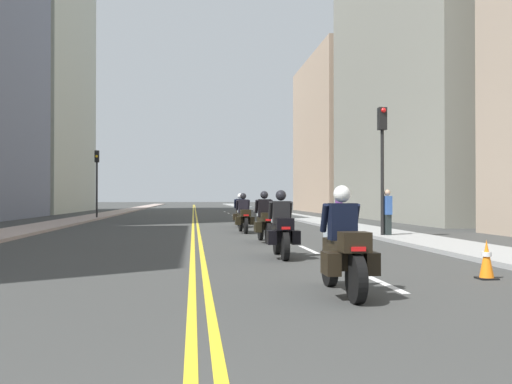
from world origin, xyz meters
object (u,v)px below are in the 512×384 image
Objects in this scene: motorcycle_1 at (281,231)px; motorcycle_3 at (244,217)px; traffic_cone_0 at (487,260)px; traffic_light_far at (97,172)px; pedestrian_0 at (387,213)px; motorcycle_0 at (344,251)px; traffic_light_near at (382,148)px; pedestrian_1 at (339,208)px; motorcycle_2 at (265,221)px; motorcycle_4 at (240,214)px.

motorcycle_3 reaches higher than motorcycle_1.
traffic_cone_0 is 0.15× the size of traffic_light_far.
motorcycle_0 is at bearing -29.73° from pedestrian_0.
traffic_cone_0 is 10.01m from pedestrian_0.
traffic_cone_0 is 10.33m from traffic_light_near.
motorcycle_0 is at bearing -156.07° from traffic_cone_0.
motorcycle_0 is 14.83m from motorcycle_3.
pedestrian_0 reaches higher than traffic_cone_0.
motorcycle_1 is (-0.11, 5.19, 0.00)m from motorcycle_0.
traffic_light_near is at bearing -84.77° from pedestrian_0.
motorcycle_0 is 0.47× the size of traffic_light_near.
pedestrian_0 is 10.47m from pedestrian_1.
motorcycle_1 is at bearing 91.49° from motorcycle_0.
motorcycle_2 is 3.13× the size of traffic_cone_0.
traffic_light_near is at bearing 14.02° from motorcycle_2.
pedestrian_1 is at bearing 71.76° from motorcycle_1.
motorcycle_0 is at bearing -92.12° from motorcycle_3.
motorcycle_1 is at bearing 128.57° from traffic_cone_0.
motorcycle_3 is (-0.17, 14.82, 0.01)m from motorcycle_0.
motorcycle_1 is at bearing -127.71° from traffic_light_near.
motorcycle_1 is at bearing 77.03° from pedestrian_1.
motorcycle_1 is at bearing -94.50° from motorcycle_2.
traffic_cone_0 is at bearing -68.16° from traffic_light_far.
motorcycle_0 is 12.27m from traffic_light_near.
motorcycle_1 is 0.98× the size of motorcycle_2.
motorcycle_4 is (0.06, 19.16, 0.00)m from motorcycle_0.
motorcycle_1 is 1.25× the size of pedestrian_1.
traffic_light_far reaches higher than motorcycle_0.
traffic_light_far is at bearing 106.22° from motorcycle_0.
motorcycle_3 is 6.47m from traffic_light_near.
motorcycle_1 is at bearing -92.44° from motorcycle_3.
motorcycle_1 is 26.86m from traffic_light_far.
motorcycle_1 is 0.97× the size of motorcycle_4.
motorcycle_3 is at bearing -61.38° from traffic_light_far.
motorcycle_0 is 12.11m from pedestrian_0.
motorcycle_2 is 0.47× the size of traffic_light_near.
motorcycle_3 is 1.00× the size of motorcycle_4.
pedestrian_0 is at bearing 91.00° from pedestrian_1.
motorcycle_3 is 13.87m from traffic_cone_0.
pedestrian_1 is at bearing 46.51° from motorcycle_3.
motorcycle_3 is 0.48× the size of traffic_light_far.
motorcycle_3 is 8.94m from pedestrian_1.
pedestrian_0 reaches higher than motorcycle_3.
pedestrian_0 is at bearing 67.56° from motorcycle_0.
traffic_light_far is at bearing 115.86° from motorcycle_3.
traffic_light_near is at bearing -41.30° from motorcycle_3.
motorcycle_0 is 31.84m from traffic_light_far.
pedestrian_1 is at bearing 24.18° from motorcycle_4.
motorcycle_4 is 1.29× the size of pedestrian_1.
traffic_cone_0 is at bearing -80.07° from motorcycle_4.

